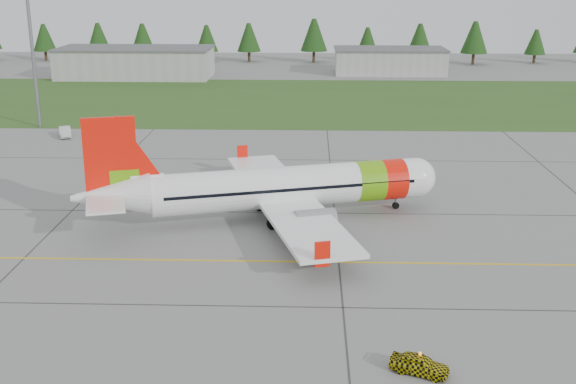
{
  "coord_description": "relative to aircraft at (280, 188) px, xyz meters",
  "views": [
    {
      "loc": [
        7.73,
        -44.52,
        21.82
      ],
      "look_at": [
        5.75,
        15.65,
        3.38
      ],
      "focal_mm": 45.0,
      "sensor_mm": 36.0,
      "label": 1
    }
  ],
  "objects": [
    {
      "name": "taxi_guideline",
      "position": [
        -4.96,
        -10.42,
        -2.93
      ],
      "size": [
        120.0,
        0.25,
        0.02
      ],
      "primitive_type": "cube",
      "color": "gold",
      "rests_on": "ground"
    },
    {
      "name": "ground",
      "position": [
        -4.96,
        -18.42,
        -2.94
      ],
      "size": [
        320.0,
        320.0,
        0.0
      ],
      "primitive_type": "plane",
      "color": "gray",
      "rests_on": "ground"
    },
    {
      "name": "grass_strip",
      "position": [
        -4.96,
        63.58,
        -2.92
      ],
      "size": [
        320.0,
        50.0,
        0.03
      ],
      "primitive_type": "cube",
      "color": "#30561E",
      "rests_on": "ground"
    },
    {
      "name": "treeline",
      "position": [
        -4.96,
        119.58,
        2.06
      ],
      "size": [
        160.0,
        8.0,
        10.0
      ],
      "primitive_type": null,
      "color": "#1C3F14",
      "rests_on": "ground"
    },
    {
      "name": "follow_me_car",
      "position": [
        9.01,
        -26.62,
        -1.26
      ],
      "size": [
        1.59,
        1.7,
        3.36
      ],
      "primitive_type": "imported",
      "rotation": [
        0.0,
        0.0,
        1.16
      ],
      "color": "#D9CB0C",
      "rests_on": "ground"
    },
    {
      "name": "hangar_west",
      "position": [
        -34.96,
        91.58,
        0.06
      ],
      "size": [
        32.0,
        14.0,
        6.0
      ],
      "primitive_type": "cube",
      "color": "#A8A8A3",
      "rests_on": "ground"
    },
    {
      "name": "floodlight_mast",
      "position": [
        -36.96,
        39.58,
        7.06
      ],
      "size": [
        0.5,
        0.5,
        20.0
      ],
      "primitive_type": "cylinder",
      "color": "slate",
      "rests_on": "ground"
    },
    {
      "name": "hangar_east",
      "position": [
        20.04,
        99.58,
        -0.34
      ],
      "size": [
        24.0,
        12.0,
        5.2
      ],
      "primitive_type": "cube",
      "color": "#A8A8A3",
      "rests_on": "ground"
    },
    {
      "name": "aircraft",
      "position": [
        0.0,
        0.0,
        0.0
      ],
      "size": [
        32.87,
        31.02,
        10.19
      ],
      "rotation": [
        0.0,
        0.0,
        0.28
      ],
      "color": "white",
      "rests_on": "ground"
    },
    {
      "name": "service_van",
      "position": [
        -31.14,
        33.28,
        -0.8
      ],
      "size": [
        1.9,
        1.85,
        4.27
      ],
      "primitive_type": "imported",
      "rotation": [
        0.0,
        0.0,
        0.37
      ],
      "color": "silver",
      "rests_on": "ground"
    }
  ]
}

